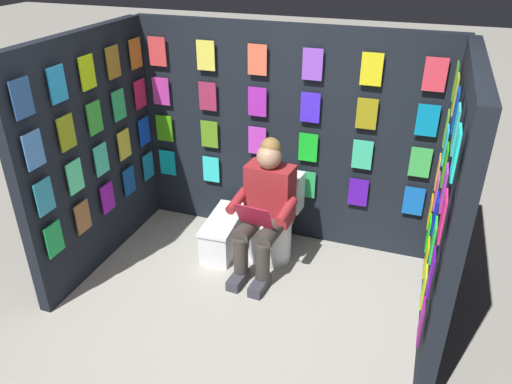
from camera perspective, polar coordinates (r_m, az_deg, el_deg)
name	(u,v)px	position (r m, az deg, el deg)	size (l,w,h in m)	color
ground_plane	(210,357)	(3.71, -5.36, -18.40)	(30.00, 30.00, 0.00)	#9E998E
display_wall_back	(285,137)	(4.55, 3.36, 6.39)	(2.85, 0.14, 2.00)	black
display_wall_left	(449,210)	(3.58, 21.32, -1.97)	(0.14, 1.74, 2.00)	black
display_wall_right	(92,154)	(4.41, -18.33, 4.21)	(0.14, 1.74, 2.00)	black
toilet	(274,223)	(4.49, 2.06, -3.57)	(0.42, 0.57, 0.77)	white
person_reading	(264,208)	(4.17, 0.97, -1.88)	(0.55, 0.71, 1.19)	maroon
comic_longbox_near	(224,233)	(4.64, -3.72, -4.77)	(0.31, 0.67, 0.34)	silver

